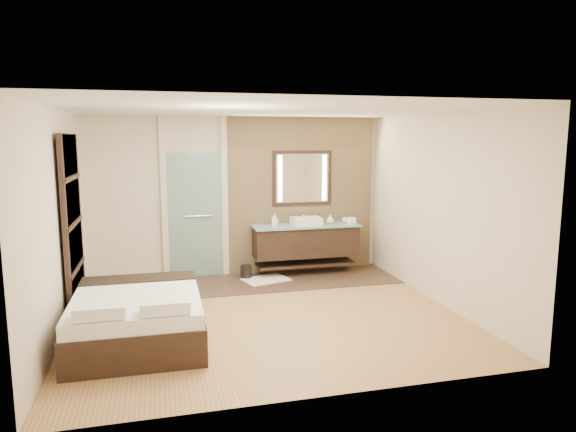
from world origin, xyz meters
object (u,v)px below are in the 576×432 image
object	(u,v)px
mirror_unit	(302,178)
waste_bin	(246,272)
bed	(138,317)
vanity	(306,241)

from	to	relation	value
mirror_unit	waste_bin	size ratio (longest dim) A/B	4.55
mirror_unit	bed	xyz separation A→B (m)	(-2.73, -2.64, -1.36)
vanity	mirror_unit	bearing A→B (deg)	90.00
bed	waste_bin	size ratio (longest dim) A/B	7.83
vanity	waste_bin	size ratio (longest dim) A/B	7.94
bed	waste_bin	xyz separation A→B (m)	(1.67, 2.34, -0.17)
vanity	waste_bin	xyz separation A→B (m)	(-1.06, -0.07, -0.46)
vanity	mirror_unit	world-z (taller)	mirror_unit
vanity	waste_bin	world-z (taller)	vanity
bed	waste_bin	distance (m)	2.88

